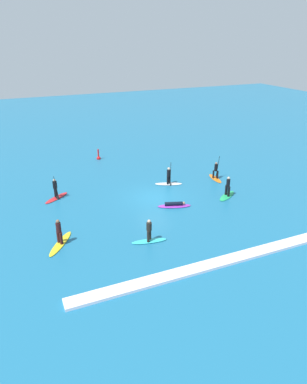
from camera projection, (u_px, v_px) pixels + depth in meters
name	position (u px, v px, depth m)	size (l,w,h in m)	color
ground_plane	(154.00, 197.00, 30.37)	(120.00, 120.00, 0.00)	#1E6B93
surfer_on_green_board	(227.00, 192.00, 30.36)	(2.52, 1.97, 1.82)	#23B266
surfer_on_teal_board	(149.00, 235.00, 23.65)	(2.50, 1.01, 1.69)	#33C6CC
surfer_on_purple_board	(174.00, 205.00, 28.69)	(2.81, 1.59, 0.41)	purple
surfer_on_yellow_board	(60.00, 238.00, 23.36)	(2.27, 2.98, 1.85)	yellow
surfer_on_red_board	(56.00, 193.00, 29.97)	(2.45, 2.15, 2.11)	red
surfer_on_white_board	(169.00, 180.00, 32.83)	(2.62, 1.58, 2.33)	white
surfer_on_orange_board	(216.00, 174.00, 34.08)	(0.92, 2.47, 2.26)	orange
marker_buoy	(99.00, 157.00, 39.61)	(0.46, 0.46, 1.29)	red
wave_crest	(221.00, 262.00, 21.55)	(19.14, 0.90, 0.18)	white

